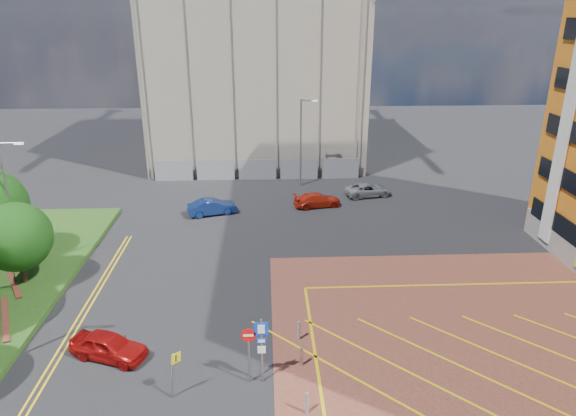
{
  "coord_description": "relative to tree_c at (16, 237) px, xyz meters",
  "views": [
    {
      "loc": [
        0.81,
        -17.33,
        15.22
      ],
      "look_at": [
        1.8,
        4.87,
        6.67
      ],
      "focal_mm": 32.0,
      "sensor_mm": 36.0,
      "label": 1
    }
  ],
  "objects": [
    {
      "name": "lamp_left_far",
      "position": [
        -0.92,
        2.0,
        1.47
      ],
      "size": [
        1.53,
        0.16,
        8.0
      ],
      "color": "#9EA0A8",
      "rests_on": "grass_bed"
    },
    {
      "name": "warning_sign",
      "position": [
        10.37,
        -9.82,
        -1.76
      ],
      "size": [
        0.57,
        0.38,
        2.25
      ],
      "color": "#9EA0A8",
      "rests_on": "ground"
    },
    {
      "name": "construction_building",
      "position": [
        13.5,
        30.0,
        7.81
      ],
      "size": [
        21.2,
        19.2,
        22.0
      ],
      "primitive_type": "cube",
      "color": "gray",
      "rests_on": "ground"
    },
    {
      "name": "car_silver_back",
      "position": [
        23.23,
        14.85,
        -2.63
      ],
      "size": [
        4.35,
        2.64,
        1.13
      ],
      "primitive_type": "imported",
      "rotation": [
        0.0,
        0.0,
        1.77
      ],
      "color": "#A8AAB0",
      "rests_on": "ground"
    },
    {
      "name": "construction_fence",
      "position": [
        14.5,
        20.0,
        -2.19
      ],
      "size": [
        21.6,
        0.06,
        2.0
      ],
      "primitive_type": "cube",
      "color": "gray",
      "rests_on": "ground"
    },
    {
      "name": "car_red_back",
      "position": [
        18.53,
        12.46,
        -2.62
      ],
      "size": [
        4.17,
        2.36,
        1.14
      ],
      "primitive_type": "imported",
      "rotation": [
        0.0,
        0.0,
        1.78
      ],
      "color": "#B6220F",
      "rests_on": "ground"
    },
    {
      "name": "car_red_left",
      "position": [
        6.84,
        -6.98,
        -2.57
      ],
      "size": [
        3.97,
        2.67,
        1.25
      ],
      "primitive_type": "imported",
      "rotation": [
        0.0,
        0.0,
        1.22
      ],
      "color": "#A30E0E",
      "rests_on": "ground"
    },
    {
      "name": "ground",
      "position": [
        13.5,
        -10.0,
        -3.19
      ],
      "size": [
        140.0,
        140.0,
        0.0
      ],
      "primitive_type": "plane",
      "color": "black",
      "rests_on": "ground"
    },
    {
      "name": "sign_cluster",
      "position": [
        13.8,
        -9.02,
        -1.24
      ],
      "size": [
        1.17,
        0.12,
        3.2
      ],
      "color": "#9EA0A8",
      "rests_on": "ground"
    },
    {
      "name": "forecourt",
      "position": [
        27.5,
        -10.0,
        -3.18
      ],
      "size": [
        26.0,
        26.0,
        0.02
      ],
      "primitive_type": "cube",
      "color": "brown",
      "rests_on": "ground"
    },
    {
      "name": "car_blue_back",
      "position": [
        9.98,
        11.07,
        -2.56
      ],
      "size": [
        4.05,
        2.41,
        1.26
      ],
      "primitive_type": "imported",
      "rotation": [
        0.0,
        0.0,
        1.87
      ],
      "color": "navy",
      "rests_on": "ground"
    },
    {
      "name": "lamp_back",
      "position": [
        17.58,
        18.0,
        1.17
      ],
      "size": [
        1.53,
        0.16,
        8.0
      ],
      "color": "#9EA0A8",
      "rests_on": "ground"
    },
    {
      "name": "bollard_row",
      "position": [
        15.8,
        -11.67,
        -2.72
      ],
      "size": [
        0.14,
        11.14,
        0.9
      ],
      "color": "#9EA0A8",
      "rests_on": "forecourt"
    },
    {
      "name": "tree_c",
      "position": [
        0.0,
        0.0,
        0.0
      ],
      "size": [
        4.0,
        4.0,
        4.9
      ],
      "color": "#3D2B1C",
      "rests_on": "grass_bed"
    }
  ]
}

